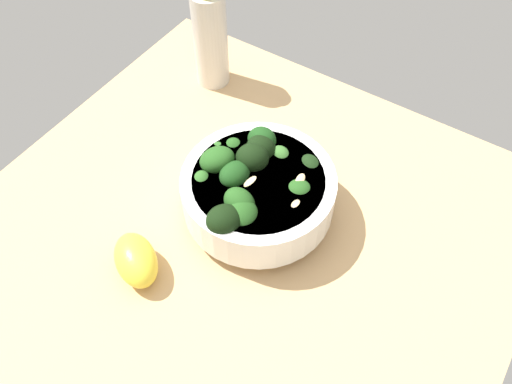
{
  "coord_description": "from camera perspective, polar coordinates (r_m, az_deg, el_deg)",
  "views": [
    {
      "loc": [
        -28.55,
        -21.55,
        56.64
      ],
      "look_at": [
        5.11,
        0.34,
        4.0
      ],
      "focal_mm": 37.86,
      "sensor_mm": 36.0,
      "label": 1
    }
  ],
  "objects": [
    {
      "name": "ground_plane",
      "position": [
        0.69,
        -2.09,
        -6.22
      ],
      "size": [
        66.27,
        66.27,
        4.96
      ],
      "primitive_type": "cube",
      "color": "tan"
    },
    {
      "name": "lemon_wedge",
      "position": [
        0.64,
        -12.57,
        -7.03
      ],
      "size": [
        7.91,
        8.81,
        4.44
      ],
      "primitive_type": "ellipsoid",
      "rotation": [
        0.0,
        0.0,
        1.02
      ],
      "color": "yellow",
      "rests_on": "ground_plane"
    },
    {
      "name": "bottle_tall",
      "position": [
        0.82,
        -4.85,
        16.02
      ],
      "size": [
        5.04,
        5.04,
        16.97
      ],
      "color": "beige",
      "rests_on": "ground_plane"
    },
    {
      "name": "bowl_of_broccoli",
      "position": [
        0.66,
        -0.19,
        0.43
      ],
      "size": [
        19.49,
        18.74,
        9.86
      ],
      "color": "white",
      "rests_on": "ground_plane"
    }
  ]
}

